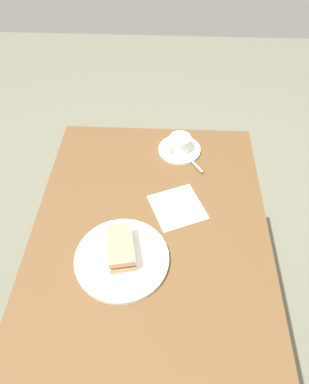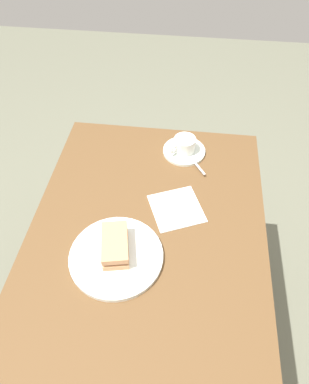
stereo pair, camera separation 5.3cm
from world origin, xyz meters
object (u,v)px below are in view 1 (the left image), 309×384
coffee_cup (180,143)px  dining_table (148,294)px  sandwich_front (121,248)px  coffee_saucer (179,150)px  napkin (177,207)px  sandwich_plate (122,259)px  spoon (191,160)px

coffee_cup → dining_table: bearing=170.3°
sandwich_front → coffee_saucer: (0.44, -0.16, -0.03)m
coffee_cup → sandwich_front: bearing=159.8°
coffee_cup → napkin: coffee_cup is taller
sandwich_plate → sandwich_front: bearing=12.1°
sandwich_front → dining_table: bearing=-127.5°
sandwich_front → spoon: sandwich_front is taller
dining_table → napkin: bearing=-18.8°
napkin → dining_table: bearing=161.2°
sandwich_plate → coffee_saucer: sandwich_plate is taller
coffee_cup → spoon: coffee_cup is taller
sandwich_plate → coffee_saucer: bearing=-19.3°
sandwich_plate → spoon: 0.44m
coffee_cup → spoon: 0.08m
dining_table → sandwich_front: size_ratio=8.94×
sandwich_plate → sandwich_front: sandwich_front is taller
napkin → sandwich_front: bearing=138.6°
sandwich_front → coffee_cup: (0.44, -0.16, -0.00)m
sandwich_plate → spoon: bearing=-26.8°
dining_table → napkin: (0.24, -0.08, 0.12)m
spoon → napkin: size_ratio=0.59×
sandwich_plate → spoon: (0.40, -0.20, 0.01)m
sandwich_front → coffee_saucer: 0.47m
dining_table → sandwich_front: 0.19m
dining_table → spoon: spoon is taller
sandwich_front → napkin: 0.24m
sandwich_plate → coffee_saucer: size_ratio=1.73×
napkin → coffee_cup: bearing=-1.1°
dining_table → coffee_cup: size_ratio=14.10×
sandwich_front → spoon: 0.43m
coffee_cup → napkin: size_ratio=0.59×
coffee_saucer → spoon: bearing=-146.5°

